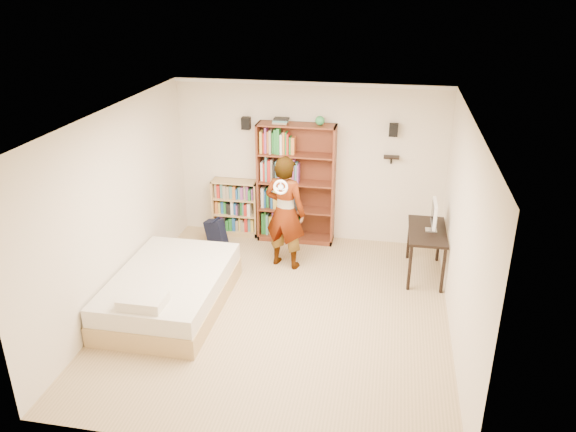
% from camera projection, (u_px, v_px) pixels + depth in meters
% --- Properties ---
extents(ground, '(4.50, 5.00, 0.01)m').
position_uv_depth(ground, '(280.00, 311.00, 7.69)').
color(ground, tan).
rests_on(ground, ground).
extents(room_shell, '(4.52, 5.02, 2.71)m').
position_uv_depth(room_shell, '(280.00, 191.00, 6.99)').
color(room_shell, beige).
rests_on(room_shell, ground).
extents(crown_molding, '(4.50, 5.00, 0.06)m').
position_uv_depth(crown_molding, '(279.00, 119.00, 6.64)').
color(crown_molding, white).
rests_on(crown_molding, room_shell).
extents(speaker_left, '(0.14, 0.12, 0.20)m').
position_uv_depth(speaker_left, '(246.00, 123.00, 9.25)').
color(speaker_left, black).
rests_on(speaker_left, room_shell).
extents(speaker_right, '(0.14, 0.12, 0.20)m').
position_uv_depth(speaker_right, '(394.00, 130.00, 8.84)').
color(speaker_right, black).
rests_on(speaker_right, room_shell).
extents(wall_shelf, '(0.25, 0.16, 0.02)m').
position_uv_depth(wall_shelf, '(391.00, 157.00, 9.03)').
color(wall_shelf, black).
rests_on(wall_shelf, room_shell).
extents(tall_bookshelf, '(1.29, 0.38, 2.04)m').
position_uv_depth(tall_bookshelf, '(296.00, 184.00, 9.41)').
color(tall_bookshelf, maroon).
rests_on(tall_bookshelf, ground).
extents(low_bookshelf, '(0.80, 0.30, 1.00)m').
position_uv_depth(low_bookshelf, '(236.00, 208.00, 9.83)').
color(low_bookshelf, tan).
rests_on(low_bookshelf, ground).
extents(computer_desk, '(0.55, 1.10, 0.75)m').
position_uv_depth(computer_desk, '(425.00, 252.00, 8.50)').
color(computer_desk, black).
rests_on(computer_desk, ground).
extents(imac, '(0.15, 0.47, 0.46)m').
position_uv_depth(imac, '(433.00, 216.00, 8.25)').
color(imac, white).
rests_on(imac, computer_desk).
extents(daybed, '(1.43, 2.20, 0.65)m').
position_uv_depth(daybed, '(170.00, 286.00, 7.69)').
color(daybed, white).
rests_on(daybed, ground).
extents(person, '(0.75, 0.59, 1.80)m').
position_uv_depth(person, '(285.00, 213.00, 8.58)').
color(person, black).
rests_on(person, ground).
extents(wii_wheel, '(0.22, 0.08, 0.22)m').
position_uv_depth(wii_wheel, '(281.00, 187.00, 8.07)').
color(wii_wheel, white).
rests_on(wii_wheel, person).
extents(navy_bag, '(0.39, 0.30, 0.46)m').
position_uv_depth(navy_bag, '(216.00, 232.00, 9.52)').
color(navy_bag, black).
rests_on(navy_bag, ground).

